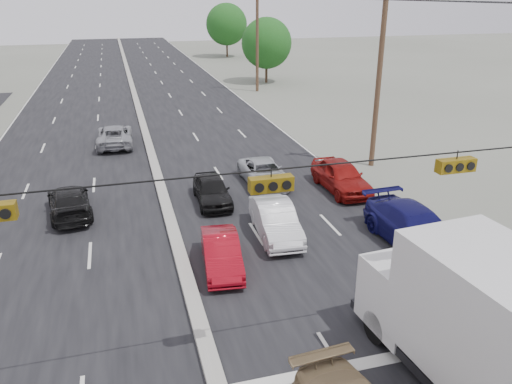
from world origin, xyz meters
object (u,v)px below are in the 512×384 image
(utility_pole_right_c, at_px, (257,40))
(tree_right_far, at_px, (227,24))
(red_sedan, at_px, (221,253))
(black_suv, at_px, (463,328))
(queue_car_b, at_px, (275,221))
(tree_right_mid, at_px, (267,43))
(queue_car_a, at_px, (212,190))
(queue_car_d, at_px, (415,229))
(oncoming_far, at_px, (115,136))
(utility_pole_right_b, at_px, (379,79))
(oncoming_near, at_px, (69,202))
(queue_car_e, at_px, (341,176))
(box_truck, at_px, (488,330))
(queue_car_c, at_px, (264,173))

(utility_pole_right_c, height_order, tree_right_far, utility_pole_right_c)
(red_sedan, bearing_deg, black_suv, -41.77)
(black_suv, bearing_deg, utility_pole_right_c, 88.66)
(black_suv, height_order, queue_car_b, queue_car_b)
(tree_right_far, bearing_deg, black_suv, -97.17)
(tree_right_mid, bearing_deg, queue_car_a, -111.06)
(black_suv, xyz_separation_m, queue_car_d, (2.13, 5.90, 0.11))
(queue_car_a, bearing_deg, queue_car_b, -64.69)
(queue_car_b, relative_size, oncoming_far, 0.87)
(utility_pole_right_b, xyz_separation_m, oncoming_near, (-16.84, -2.69, -4.46))
(utility_pole_right_c, relative_size, tree_right_mid, 1.40)
(red_sedan, relative_size, black_suv, 0.77)
(utility_pole_right_b, xyz_separation_m, queue_car_a, (-10.25, -3.10, -4.44))
(utility_pole_right_c, distance_m, tree_right_mid, 5.64)
(tree_right_far, relative_size, black_suv, 1.65)
(utility_pole_right_c, bearing_deg, red_sedan, -107.92)
(red_sedan, bearing_deg, oncoming_near, 137.00)
(queue_car_a, height_order, queue_car_b, queue_car_b)
(utility_pole_right_b, xyz_separation_m, queue_car_e, (-3.51, -3.27, -4.32))
(utility_pole_right_b, bearing_deg, oncoming_near, -170.93)
(box_truck, relative_size, queue_car_d, 1.47)
(queue_car_c, bearing_deg, tree_right_far, 78.33)
(utility_pole_right_b, height_order, tree_right_mid, utility_pole_right_b)
(utility_pole_right_b, xyz_separation_m, queue_car_c, (-7.07, -1.33, -4.49))
(queue_car_d, distance_m, queue_car_e, 6.47)
(tree_right_mid, xyz_separation_m, queue_car_b, (-10.87, -37.34, -3.63))
(queue_car_a, distance_m, queue_car_d, 9.64)
(tree_right_far, bearing_deg, queue_car_b, -100.78)
(red_sedan, bearing_deg, tree_right_far, 83.30)
(utility_pole_right_b, distance_m, queue_car_d, 11.13)
(queue_car_c, bearing_deg, red_sedan, -117.85)
(queue_car_b, height_order, queue_car_d, queue_car_d)
(tree_right_mid, xyz_separation_m, oncoming_near, (-19.34, -32.69, -3.69))
(black_suv, distance_m, queue_car_d, 6.28)
(tree_right_mid, xyz_separation_m, queue_car_e, (-6.01, -33.27, -3.55))
(red_sedan, distance_m, queue_car_a, 6.28)
(tree_right_far, bearing_deg, queue_car_a, -103.31)
(queue_car_d, xyz_separation_m, queue_car_e, (-0.25, 6.46, -0.01))
(queue_car_e, bearing_deg, utility_pole_right_c, 82.20)
(tree_right_far, xyz_separation_m, box_truck, (-9.70, -72.33, -2.92))
(utility_pole_right_c, distance_m, queue_car_d, 35.15)
(tree_right_far, height_order, queue_car_d, tree_right_far)
(queue_car_b, bearing_deg, box_truck, -73.73)
(black_suv, bearing_deg, oncoming_far, 117.27)
(utility_pole_right_b, bearing_deg, black_suv, -109.02)
(tree_right_far, height_order, queue_car_e, tree_right_far)
(red_sedan, height_order, queue_car_d, queue_car_d)
(box_truck, bearing_deg, tree_right_mid, 74.98)
(tree_right_far, bearing_deg, utility_pole_right_c, -96.65)
(tree_right_far, height_order, oncoming_far, tree_right_far)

